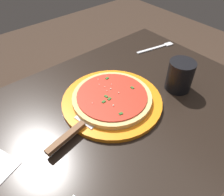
% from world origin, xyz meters
% --- Properties ---
extents(restaurant_table, '(1.04, 0.70, 0.78)m').
position_xyz_m(restaurant_table, '(0.00, 0.00, 0.62)').
color(restaurant_table, black).
rests_on(restaurant_table, ground_plane).
extents(serving_plate, '(0.32, 0.32, 0.01)m').
position_xyz_m(serving_plate, '(-0.04, -0.04, 0.78)').
color(serving_plate, orange).
rests_on(serving_plate, restaurant_table).
extents(pizza, '(0.25, 0.25, 0.02)m').
position_xyz_m(pizza, '(-0.04, -0.04, 0.80)').
color(pizza, '#DBB26B').
rests_on(pizza, serving_plate).
extents(pizza_server, '(0.22, 0.09, 0.01)m').
position_xyz_m(pizza_server, '(0.12, -0.01, 0.80)').
color(pizza_server, silver).
rests_on(pizza_server, serving_plate).
extents(cup_tall_drink, '(0.09, 0.09, 0.11)m').
position_xyz_m(cup_tall_drink, '(-0.26, 0.05, 0.83)').
color(cup_tall_drink, black).
rests_on(cup_tall_drink, restaurant_table).
extents(fork, '(0.19, 0.06, 0.00)m').
position_xyz_m(fork, '(-0.42, -0.18, 0.78)').
color(fork, silver).
rests_on(fork, restaurant_table).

